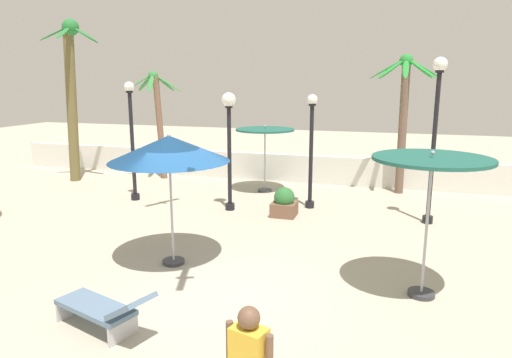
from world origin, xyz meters
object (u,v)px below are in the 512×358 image
Objects in this scene: lamp_post_3 at (435,124)px; lounge_chair_0 at (105,308)px; patio_umbrella_2 at (431,170)px; patio_umbrella_1 at (265,135)px; lamp_post_2 at (229,132)px; palm_tree_2 at (72,87)px; patio_umbrella_4 at (169,149)px; palm_tree_0 at (404,105)px; palm_tree_1 at (158,111)px; lamp_post_0 at (311,146)px; lamp_post_1 at (132,134)px; planter at (284,203)px.

lamp_post_3 is 2.29× the size of lounge_chair_0.
patio_umbrella_1 is at bearing 125.54° from patio_umbrella_2.
lamp_post_2 is 1.81× the size of lounge_chair_0.
patio_umbrella_2 is 0.44× the size of palm_tree_2.
patio_umbrella_4 reaches higher than lounge_chair_0.
palm_tree_0 reaches higher than lamp_post_3.
lamp_post_0 is (6.58, -2.64, -0.75)m from palm_tree_1.
lamp_post_3 is at bearing -8.12° from palm_tree_2.
palm_tree_2 is at bearing -176.88° from patio_umbrella_1.
patio_umbrella_1 is 4.83m from palm_tree_1.
lamp_post_2 is at bearing -39.86° from palm_tree_1.
patio_umbrella_4 is at bearing -90.87° from patio_umbrella_1.
patio_umbrella_2 is 14.05m from palm_tree_2.
lamp_post_1 is at bearing -27.75° from palm_tree_2.
planter is at bearing -4.95° from lamp_post_2.
patio_umbrella_1 is at bearing -12.39° from palm_tree_1.
palm_tree_1 is (-4.67, 1.03, 0.66)m from patio_umbrella_1.
lamp_post_3 is at bearing 7.00° from planter.
lounge_chair_0 is (4.81, -10.67, -2.28)m from palm_tree_1.
palm_tree_0 is 3.99m from lamp_post_0.
patio_umbrella_4 is at bearing -41.25° from palm_tree_2.
palm_tree_0 reaches higher than lamp_post_0.
lamp_post_2 is (3.40, -0.22, 0.19)m from lamp_post_1.
patio_umbrella_4 is at bearing -59.90° from palm_tree_1.
palm_tree_0 is 1.34× the size of lamp_post_2.
lounge_chair_0 is (-1.77, -8.03, -1.53)m from lamp_post_0.
patio_umbrella_1 is 0.50× the size of palm_tree_0.
palm_tree_1 is 1.20× the size of lamp_post_2.
lounge_chair_0 is at bearing -102.41° from lamp_post_0.
lamp_post_1 reaches higher than lamp_post_2.
palm_tree_0 is 1.36× the size of lamp_post_0.
palm_tree_0 is at bearing 37.29° from lamp_post_2.
patio_umbrella_4 reaches higher than planter.
lamp_post_3 is (3.40, -0.61, 0.81)m from lamp_post_0.
palm_tree_0 is at bearing 0.92° from palm_tree_1.
lamp_post_0 is (2.01, 5.23, -0.56)m from patio_umbrella_4.
lounge_chair_0 is at bearing -112.10° from palm_tree_0.
lamp_post_1 is (-3.67, 4.51, -0.32)m from patio_umbrella_4.
lamp_post_3 reaches higher than palm_tree_1.
lounge_chair_0 is at bearing -89.18° from patio_umbrella_1.
patio_umbrella_1 reaches higher than planter.
patio_umbrella_1 is at bearing 31.80° from lamp_post_1.
palm_tree_0 reaches higher than lamp_post_1.
patio_umbrella_2 is 0.96× the size of patio_umbrella_4.
palm_tree_1 is 0.70× the size of palm_tree_2.
patio_umbrella_1 is 2.76× the size of planter.
patio_umbrella_4 is 1.44× the size of lounge_chair_0.
lamp_post_3 is 5.24× the size of planter.
lamp_post_2 is at bearing 175.05° from planter.
palm_tree_0 is at bearing 102.82° from lamp_post_3.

